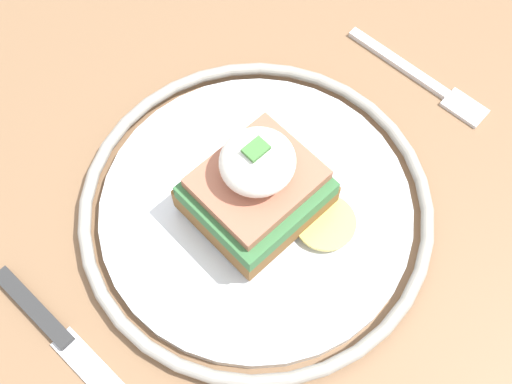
% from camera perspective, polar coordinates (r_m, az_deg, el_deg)
% --- Properties ---
extents(ground_plane, '(6.00, 6.00, 0.00)m').
position_cam_1_polar(ground_plane, '(1.24, -1.39, -14.62)').
color(ground_plane, '#B2ADA3').
extents(dining_table, '(0.97, 0.69, 0.76)m').
position_cam_1_polar(dining_table, '(0.64, -2.60, -2.97)').
color(dining_table, '#846042').
rests_on(dining_table, ground_plane).
extents(plate, '(0.27, 0.27, 0.02)m').
position_cam_1_polar(plate, '(0.50, 0.00, -1.41)').
color(plate, silver).
rests_on(plate, dining_table).
extents(sandwich, '(0.10, 0.11, 0.08)m').
position_cam_1_polar(sandwich, '(0.46, 0.15, 0.46)').
color(sandwich, brown).
rests_on(sandwich, plate).
extents(fork, '(0.03, 0.14, 0.00)m').
position_cam_1_polar(fork, '(0.58, 14.60, 9.66)').
color(fork, silver).
rests_on(fork, dining_table).
extents(knife, '(0.03, 0.19, 0.01)m').
position_cam_1_polar(knife, '(0.48, -16.27, -12.95)').
color(knife, '#2D2D2D').
rests_on(knife, dining_table).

